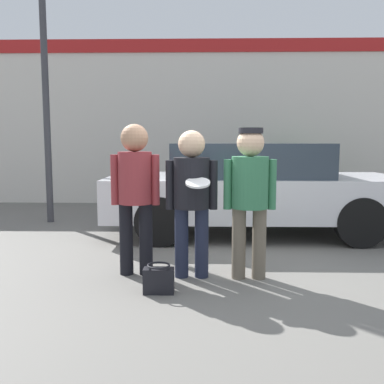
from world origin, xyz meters
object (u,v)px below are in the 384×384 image
at_px(parked_car_near, 252,188).
at_px(person_left, 135,186).
at_px(handbag, 159,279).
at_px(shrub, 294,176).
at_px(person_middle_with_frisbee, 192,191).
at_px(person_right, 250,189).
at_px(street_lamp, 58,17).

bearing_deg(parked_car_near, person_left, -125.28).
height_order(parked_car_near, handbag, parked_car_near).
bearing_deg(shrub, person_middle_with_frisbee, -113.88).
relative_size(shrub, handbag, 4.85).
relative_size(person_middle_with_frisbee, person_right, 0.98).
bearing_deg(handbag, street_lamp, 119.83).
relative_size(person_right, parked_car_near, 0.36).
relative_size(parked_car_near, shrub, 3.14).
bearing_deg(street_lamp, person_middle_with_frisbee, -52.67).
relative_size(street_lamp, handbag, 19.82).
xyz_separation_m(person_middle_with_frisbee, handbag, (-0.31, -0.51, -0.82)).
xyz_separation_m(street_lamp, handbag, (2.13, -3.72, -3.53)).
xyz_separation_m(person_left, shrub, (2.76, 4.75, -0.27)).
bearing_deg(street_lamp, parked_car_near, -15.95).
bearing_deg(person_middle_with_frisbee, street_lamp, 127.33).
xyz_separation_m(person_middle_with_frisbee, street_lamp, (-2.44, 3.20, 2.71)).
xyz_separation_m(person_right, street_lamp, (-3.06, 3.23, 2.68)).
relative_size(person_middle_with_frisbee, shrub, 1.10).
height_order(street_lamp, handbag, street_lamp).
height_order(person_right, street_lamp, street_lamp).
bearing_deg(shrub, street_lamp, -160.39).
relative_size(person_left, parked_car_near, 0.37).
bearing_deg(street_lamp, shrub, 19.61).
relative_size(person_left, person_middle_with_frisbee, 1.04).
xyz_separation_m(person_left, parked_car_near, (1.53, 2.16, -0.25)).
relative_size(parked_car_near, handbag, 15.20).
relative_size(street_lamp, shrub, 4.09).
bearing_deg(street_lamp, handbag, -60.17).
bearing_deg(person_right, handbag, -152.47).
bearing_deg(shrub, person_right, -107.34).
relative_size(person_middle_with_frisbee, handbag, 5.35).
relative_size(person_middle_with_frisbee, street_lamp, 0.27).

